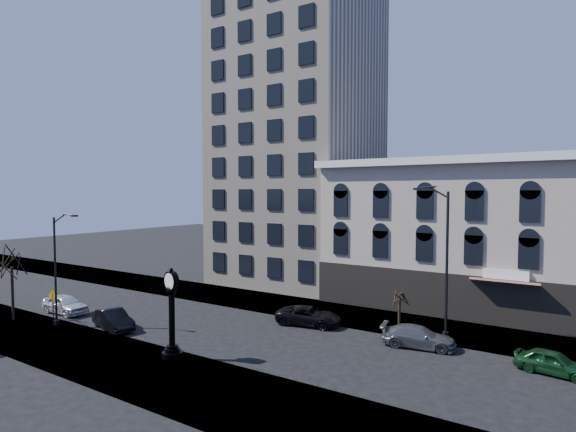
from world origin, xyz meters
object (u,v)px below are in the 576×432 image
Objects in this scene: street_clock at (172,317)px; car_near_b at (113,319)px; car_near_a at (65,304)px; street_lamp_near at (61,239)px; warning_sign at (53,300)px.

street_clock reaches higher than car_near_b.
car_near_a is 1.03× the size of car_near_b.
street_lamp_near is 1.89× the size of car_near_a.
street_lamp_near reaches higher than car_near_a.
warning_sign is at bearing -134.11° from car_near_a.
street_clock is 2.06× the size of warning_sign.
car_near_b is (6.90, -0.61, -0.04)m from car_near_a.
warning_sign is at bearing -168.56° from street_clock.
street_lamp_near reaches higher than car_near_b.
warning_sign reaches higher than car_near_b.
street_clock is at bearing -99.33° from car_near_a.
car_near_a is (-2.51, 2.45, -1.13)m from warning_sign.
car_near_b is at bearing 178.35° from street_clock.
street_lamp_near is (-11.32, 0.16, 3.89)m from street_clock.
street_lamp_near is 6.83m from car_near_b.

